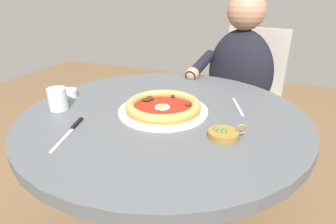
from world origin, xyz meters
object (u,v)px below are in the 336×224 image
(water_glass, at_px, (58,100))
(olive_pan, at_px, (224,134))
(ramekin_capers, at_px, (69,93))
(cafe_chair_diner, at_px, (246,90))
(dining_table, at_px, (164,143))
(pizza_on_plate, at_px, (162,107))
(fork_utensil, at_px, (238,106))
(diner_person, at_px, (236,105))
(steak_knife, at_px, (72,129))

(water_glass, relative_size, olive_pan, 0.73)
(ramekin_capers, bearing_deg, cafe_chair_diner, 53.07)
(dining_table, bearing_deg, pizza_on_plate, -122.07)
(water_glass, height_order, cafe_chair_diner, cafe_chair_diner)
(ramekin_capers, distance_m, olive_pan, 0.67)
(pizza_on_plate, bearing_deg, fork_utensil, 30.35)
(olive_pan, distance_m, cafe_chair_diner, 0.99)
(fork_utensil, height_order, diner_person, diner_person)
(dining_table, relative_size, ramekin_capers, 15.49)
(water_glass, xyz_separation_m, ramekin_capers, (-0.05, 0.12, -0.02))
(pizza_on_plate, height_order, fork_utensil, pizza_on_plate)
(water_glass, xyz_separation_m, olive_pan, (0.61, 0.00, -0.03))
(ramekin_capers, distance_m, cafe_chair_diner, 1.08)
(dining_table, height_order, pizza_on_plate, pizza_on_plate)
(pizza_on_plate, relative_size, steak_knife, 1.53)
(dining_table, height_order, ramekin_capers, ramekin_capers)
(water_glass, height_order, olive_pan, water_glass)
(olive_pan, xyz_separation_m, diner_person, (-0.06, 0.82, -0.23))
(cafe_chair_diner, bearing_deg, fork_utensil, -87.75)
(pizza_on_plate, relative_size, ramekin_capers, 4.91)
(water_glass, height_order, diner_person, diner_person)
(steak_knife, height_order, olive_pan, olive_pan)
(dining_table, xyz_separation_m, water_glass, (-0.37, -0.12, 0.17))
(diner_person, bearing_deg, pizza_on_plate, -104.33)
(dining_table, distance_m, water_glass, 0.42)
(dining_table, bearing_deg, cafe_chair_diner, 75.68)
(ramekin_capers, relative_size, fork_utensil, 0.40)
(water_glass, relative_size, fork_utensil, 0.49)
(steak_knife, xyz_separation_m, olive_pan, (0.46, 0.12, 0.01))
(pizza_on_plate, distance_m, fork_utensil, 0.29)
(olive_pan, xyz_separation_m, fork_utensil, (0.01, 0.26, -0.01))
(diner_person, relative_size, cafe_chair_diner, 1.22)
(cafe_chair_diner, bearing_deg, steak_knife, -111.78)
(ramekin_capers, bearing_deg, dining_table, -0.07)
(pizza_on_plate, bearing_deg, cafe_chair_diner, 75.56)
(diner_person, distance_m, cafe_chair_diner, 0.16)
(water_glass, bearing_deg, ramekin_capers, 113.95)
(ramekin_capers, bearing_deg, pizza_on_plate, -0.79)
(diner_person, bearing_deg, ramekin_capers, -130.41)
(dining_table, height_order, diner_person, diner_person)
(fork_utensil, bearing_deg, ramekin_capers, -168.17)
(pizza_on_plate, bearing_deg, olive_pan, -24.69)
(fork_utensil, xyz_separation_m, cafe_chair_diner, (-0.03, 0.71, -0.17))
(pizza_on_plate, relative_size, olive_pan, 2.88)
(dining_table, xyz_separation_m, olive_pan, (0.24, -0.12, 0.15))
(steak_knife, bearing_deg, water_glass, 142.36)
(diner_person, height_order, cafe_chair_diner, diner_person)
(dining_table, xyz_separation_m, diner_person, (0.18, 0.71, -0.08))
(pizza_on_plate, relative_size, cafe_chair_diner, 0.35)
(pizza_on_plate, relative_size, water_glass, 3.97)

